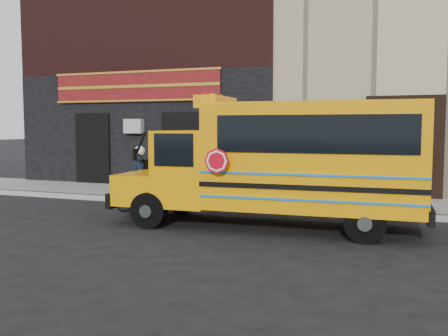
% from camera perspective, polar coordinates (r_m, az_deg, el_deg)
% --- Properties ---
extents(ground, '(120.00, 120.00, 0.00)m').
position_cam_1_polar(ground, '(11.21, -1.89, -6.79)').
color(ground, black).
rests_on(ground, ground).
extents(curb, '(40.00, 0.20, 0.15)m').
position_cam_1_polar(curb, '(13.59, 2.32, -4.41)').
color(curb, '#A0A09B').
rests_on(curb, ground).
extents(sidewalk, '(40.00, 3.00, 0.15)m').
position_cam_1_polar(sidewalk, '(15.01, 4.12, -3.54)').
color(sidewalk, '#64615D').
rests_on(sidewalk, ground).
extents(building, '(20.00, 10.70, 12.00)m').
position_cam_1_polar(building, '(21.38, 9.12, 15.20)').
color(building, tan).
rests_on(building, sidewalk).
extents(school_bus, '(6.99, 2.62, 2.92)m').
position_cam_1_polar(school_bus, '(11.03, 6.90, 0.91)').
color(school_bus, black).
rests_on(school_bus, ground).
extents(bicycle, '(1.62, 0.58, 0.96)m').
position_cam_1_polar(bicycle, '(13.03, -9.70, -3.08)').
color(bicycle, black).
rests_on(bicycle, ground).
extents(cyclist, '(0.50, 0.65, 1.60)m').
position_cam_1_polar(cyclist, '(12.91, -9.56, -1.72)').
color(cyclist, black).
rests_on(cyclist, ground).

